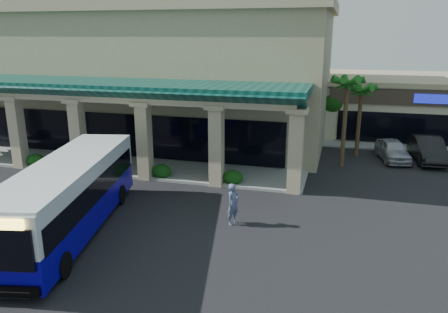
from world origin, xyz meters
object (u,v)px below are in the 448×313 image
(car_white, at_px, (428,149))
(transit_bus, at_px, (70,198))
(pedestrian, at_px, (233,204))
(car_silver, at_px, (393,150))

(car_white, bearing_deg, transit_bus, -140.74)
(transit_bus, relative_size, car_white, 2.27)
(pedestrian, xyz_separation_m, car_silver, (8.15, 13.25, -0.26))
(pedestrian, distance_m, car_white, 17.19)
(car_silver, bearing_deg, car_white, -1.04)
(transit_bus, bearing_deg, car_silver, 35.13)
(transit_bus, height_order, car_silver, transit_bus)
(car_silver, bearing_deg, pedestrian, -132.14)
(car_silver, height_order, car_white, car_white)
(pedestrian, xyz_separation_m, car_white, (10.46, 13.64, -0.14))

